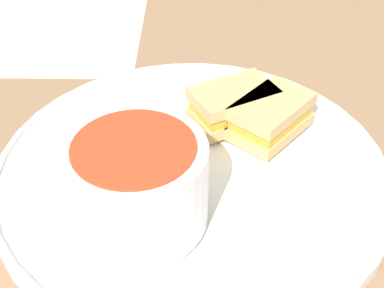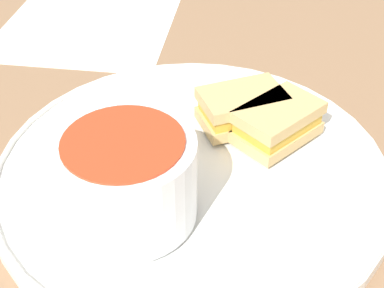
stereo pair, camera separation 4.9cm
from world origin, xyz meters
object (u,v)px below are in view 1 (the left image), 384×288
Objects in this scene: sandwich_half_near at (271,116)px; soup_bowl at (137,183)px; spoon at (92,165)px; sandwich_half_far at (233,104)px.

soup_bowl is at bearing -154.39° from sandwich_half_near.
sandwich_half_near reaches higher than spoon.
soup_bowl is 1.16× the size of sandwich_half_near.
sandwich_half_far is at bearing 131.96° from sandwich_half_near.
soup_bowl is 0.09m from spoon.
soup_bowl is 1.15× the size of spoon.
spoon is at bearing -168.68° from sandwich_half_far.
sandwich_half_far is (0.15, 0.03, 0.01)m from spoon.
spoon is 0.16m from sandwich_half_far.
sandwich_half_near is at bearing 122.09° from spoon.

